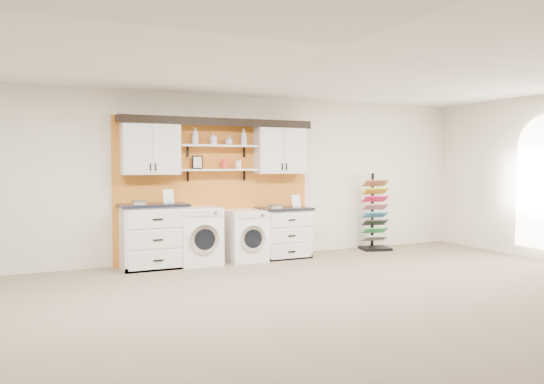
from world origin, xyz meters
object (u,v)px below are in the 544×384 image
dryer (245,235)px  sample_rack (375,224)px  base_cabinet_left (154,236)px  base_cabinet_right (284,232)px  washer (198,236)px

dryer → sample_rack: size_ratio=0.59×
base_cabinet_left → sample_rack: (4.20, 0.03, -0.02)m
base_cabinet_right → washer: bearing=-179.9°
dryer → sample_rack: 2.67m
washer → base_cabinet_right: bearing=0.1°
base_cabinet_right → dryer: bearing=-179.7°
base_cabinet_right → dryer: base_cabinet_right is taller
base_cabinet_left → dryer: size_ratio=1.21×
base_cabinet_right → dryer: 0.72m
dryer → base_cabinet_left: bearing=179.9°
washer → dryer: 0.82m
sample_rack → base_cabinet_left: bearing=-165.8°
dryer → washer: bearing=-180.0°
washer → dryer: bearing=0.0°
washer → sample_rack: sample_rack is taller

